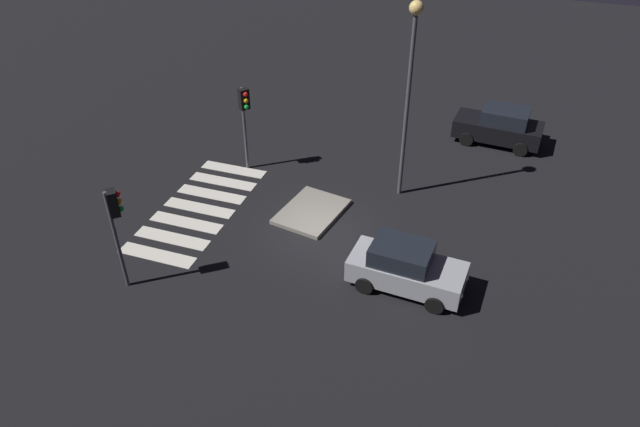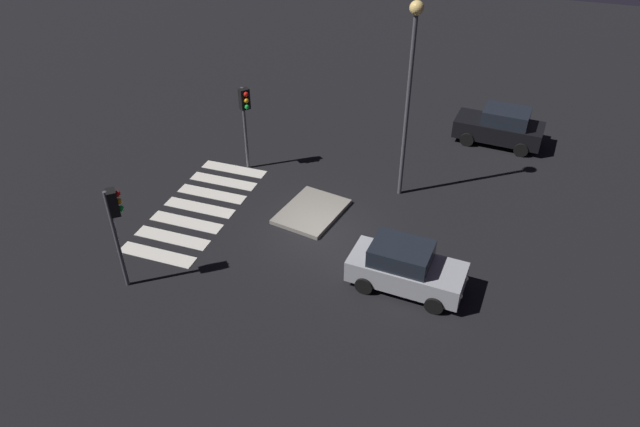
% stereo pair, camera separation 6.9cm
% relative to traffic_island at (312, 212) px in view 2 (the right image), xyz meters
% --- Properties ---
extents(ground_plane, '(80.00, 80.00, 0.00)m').
position_rel_traffic_island_xyz_m(ground_plane, '(1.23, 0.81, -0.09)').
color(ground_plane, black).
extents(traffic_island, '(3.47, 2.85, 0.18)m').
position_rel_traffic_island_xyz_m(traffic_island, '(0.00, 0.00, 0.00)').
color(traffic_island, gray).
rests_on(traffic_island, ground).
extents(car_black, '(2.38, 4.56, 1.93)m').
position_rel_traffic_island_xyz_m(car_black, '(-9.19, 7.02, 0.86)').
color(car_black, black).
rests_on(car_black, ground).
extents(car_silver, '(2.22, 4.31, 1.83)m').
position_rel_traffic_island_xyz_m(car_silver, '(3.27, 4.77, 0.81)').
color(car_silver, '#9EA0A5').
rests_on(car_silver, ground).
extents(traffic_light_east, '(0.54, 0.53, 4.10)m').
position_rel_traffic_island_xyz_m(traffic_light_east, '(6.42, -4.79, 3.02)').
color(traffic_light_east, '#47474C').
rests_on(traffic_light_east, ground).
extents(traffic_light_south, '(0.54, 0.53, 4.16)m').
position_rel_traffic_island_xyz_m(traffic_light_south, '(-2.53, -4.12, 3.06)').
color(traffic_light_south, '#47474C').
rests_on(traffic_light_south, ground).
extents(street_lamp, '(0.56, 0.56, 8.59)m').
position_rel_traffic_island_xyz_m(street_lamp, '(-2.82, 3.24, 5.67)').
color(street_lamp, '#47474C').
rests_on(street_lamp, ground).
extents(crosswalk_near, '(7.60, 3.20, 0.02)m').
position_rel_traffic_island_xyz_m(crosswalk_near, '(1.23, -4.81, -0.08)').
color(crosswalk_near, silver).
rests_on(crosswalk_near, ground).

